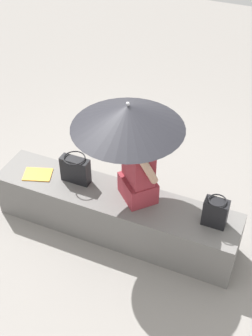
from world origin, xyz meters
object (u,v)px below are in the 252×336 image
(person_seated, at_px, (138,165))
(magazine, at_px, (38,174))
(handbag_black, at_px, (75,169))
(tote_bag_canvas, at_px, (215,212))
(parasol, at_px, (128,117))

(person_seated, relative_size, magazine, 3.21)
(handbag_black, xyz_separation_m, tote_bag_canvas, (1.41, -0.02, -0.00))
(parasol, bearing_deg, tote_bag_canvas, -0.71)
(parasol, bearing_deg, handbag_black, 178.95)
(parasol, height_order, magazine, parasol)
(person_seated, xyz_separation_m, parasol, (-0.09, -0.04, 0.53))
(parasol, xyz_separation_m, tote_bag_canvas, (0.85, -0.01, -0.77))
(parasol, relative_size, magazine, 3.78)
(tote_bag_canvas, bearing_deg, parasol, 179.29)
(person_seated, bearing_deg, tote_bag_canvas, -4.13)
(parasol, relative_size, tote_bag_canvas, 3.60)
(parasol, bearing_deg, person_seated, 26.97)
(person_seated, relative_size, handbag_black, 3.04)
(parasol, xyz_separation_m, handbag_black, (-0.56, 0.01, -0.77))
(handbag_black, height_order, tote_bag_canvas, handbag_black)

